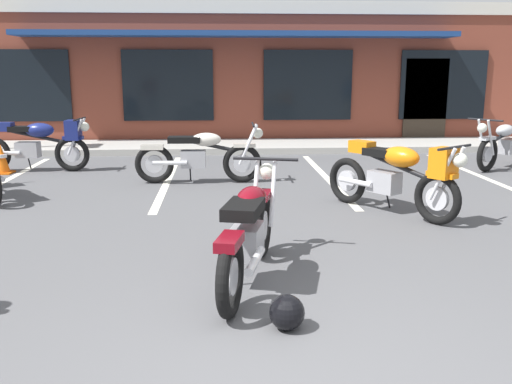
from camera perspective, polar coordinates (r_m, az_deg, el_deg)
ground_plane at (r=6.39m, az=0.73°, el=-4.39°), size 80.00×80.00×0.00m
sidewalk_kerb at (r=13.22m, az=-1.62°, el=4.66°), size 22.00×1.80×0.14m
brick_storefront_building at (r=17.08m, az=-2.15°, el=11.97°), size 17.15×6.99×3.44m
painted_stall_lines at (r=9.68m, az=-0.82°, el=1.41°), size 8.30×4.80×0.01m
motorcycle_foreground_classic at (r=4.91m, az=-0.68°, el=-3.96°), size 0.84×2.08×0.98m
motorcycle_red_sportbike at (r=9.27m, az=-5.74°, el=3.74°), size 2.11×0.66×0.98m
motorcycle_silver_naked at (r=11.02m, az=-21.23°, el=4.68°), size 2.11×0.66×0.98m
motorcycle_blue_standard at (r=7.39m, az=14.11°, el=1.74°), size 1.44×1.82×0.98m
motorcycle_green_cafe_racer at (r=11.69m, az=24.09°, el=4.52°), size 1.81×1.46×0.98m
helmet_on_pavement at (r=4.14m, az=3.16°, el=-12.09°), size 0.26×0.26×0.26m
traffic_cone at (r=11.08m, az=-24.40°, el=3.05°), size 0.34×0.34×0.53m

